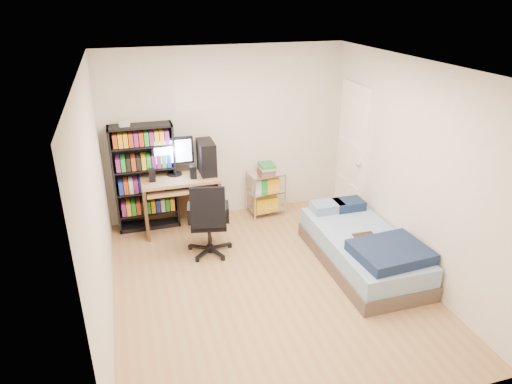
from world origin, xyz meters
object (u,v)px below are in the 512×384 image
object	(u,v)px
computer_desk	(187,180)
office_chair	(209,232)
media_shelf	(145,177)
bed	(363,249)

from	to	relation	value
computer_desk	office_chair	xyz separation A→B (m)	(0.13, -0.87, -0.40)
media_shelf	bed	size ratio (longest dim) A/B	0.84
office_chair	bed	world-z (taller)	office_chair
computer_desk	media_shelf	bearing A→B (deg)	167.74
office_chair	media_shelf	bearing A→B (deg)	136.25
office_chair	bed	xyz separation A→B (m)	(1.77, -0.82, -0.08)
media_shelf	office_chair	bearing A→B (deg)	-55.00
media_shelf	bed	xyz separation A→B (m)	(2.47, -1.81, -0.55)
computer_desk	bed	world-z (taller)	computer_desk
media_shelf	computer_desk	xyz separation A→B (m)	(0.56, -0.12, -0.07)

